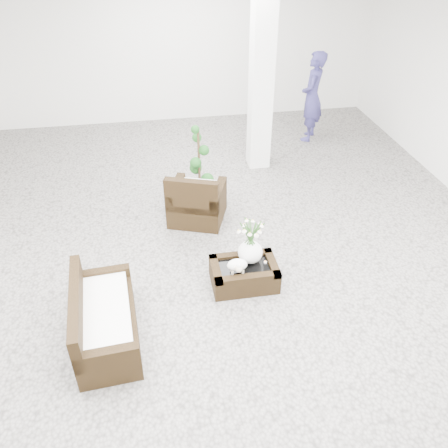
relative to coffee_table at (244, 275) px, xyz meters
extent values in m
plane|color=gray|center=(-0.18, 0.71, -0.16)|extent=(11.00, 11.00, 0.00)
cube|color=white|center=(1.02, 3.51, 1.59)|extent=(0.40, 0.40, 3.50)
cube|color=black|center=(0.00, 0.00, 0.00)|extent=(0.90, 0.60, 0.31)
ellipsoid|color=white|center=(-0.12, -0.10, 0.26)|extent=(0.28, 0.23, 0.21)
cylinder|color=white|center=(0.30, 0.02, 0.17)|extent=(0.04, 0.04, 0.03)
cube|color=black|center=(-0.43, 1.74, 0.30)|extent=(1.08, 1.06, 0.91)
cube|color=black|center=(-1.83, -0.67, 0.23)|extent=(0.81, 1.51, 0.78)
imported|color=navy|center=(2.44, 4.54, 0.80)|extent=(0.74, 0.83, 1.92)
camera|label=1|loc=(-1.10, -4.74, 4.24)|focal=37.14mm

